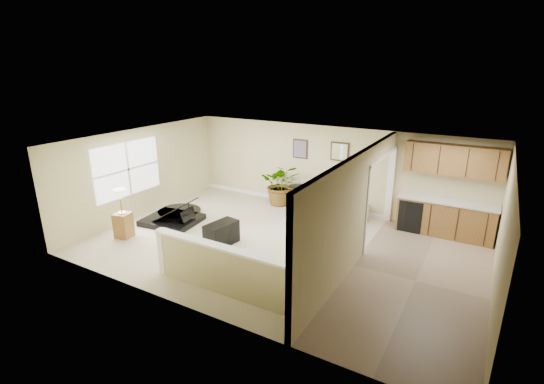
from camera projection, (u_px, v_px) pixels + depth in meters
The scene contains 20 objects.
floor at pixel (280, 247), 9.47m from camera, with size 9.00×9.00×0.00m, color #C0B495.
back_wall at pixel (329, 169), 11.55m from camera, with size 9.00×0.04×2.50m, color #CABE8A.
front_wall at pixel (194, 248), 6.61m from camera, with size 9.00×0.04×2.50m, color #CABE8A.
left_wall at pixel (142, 172), 11.22m from camera, with size 0.04×6.00×2.50m, color #CABE8A.
right_wall at pixel (503, 239), 6.94m from camera, with size 0.04×6.00×2.50m, color #CABE8A.
ceiling at pixel (280, 144), 8.69m from camera, with size 9.00×6.00×0.04m, color silver.
kitchen_vinyl at pixel (416, 281), 7.97m from camera, with size 2.70×6.00×0.01m, color tan.
interior_partition at pixel (359, 209), 8.44m from camera, with size 0.18×5.99×2.50m.
pony_half_wall at pixel (224, 269), 7.38m from camera, with size 3.42×0.22×1.00m.
left_window at pixel (127, 169), 10.74m from camera, with size 0.05×2.15×1.45m, color white.
wall_art_left at pixel (300, 149), 11.82m from camera, with size 0.48×0.04×0.58m.
wall_mirror at pixel (340, 152), 11.21m from camera, with size 0.55×0.04×0.55m.
kitchen_cabinets at pixel (443, 202), 9.93m from camera, with size 2.36×0.65×2.33m.
piano at pixel (173, 202), 10.85m from camera, with size 1.80×1.85×1.36m.
piano_bench at pixel (221, 234), 9.50m from camera, with size 0.43×0.85×0.56m, color black.
loveseat at pixel (340, 203), 11.35m from camera, with size 1.95×1.51×0.92m.
accent_table at pixel (297, 194), 11.75m from camera, with size 0.51×0.51×0.74m.
palm_plant at pixel (281, 184), 12.12m from camera, with size 1.50×1.41×1.32m.
small_plant at pixel (355, 216), 10.72m from camera, with size 0.34×0.34×0.56m.
lamp_stand at pixel (122, 217), 9.84m from camera, with size 0.44×0.44×1.27m.
Camera 1 is at (4.13, -7.53, 4.20)m, focal length 26.00 mm.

